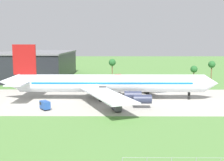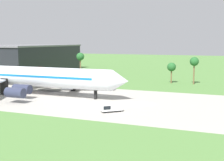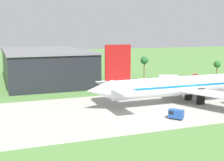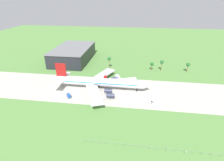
{
  "view_description": "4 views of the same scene",
  "coord_description": "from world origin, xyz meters",
  "px_view_note": "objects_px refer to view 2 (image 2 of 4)",
  "views": [
    {
      "loc": [
        -41.39,
        -98.44,
        20.79
      ],
      "look_at": [
        -42.1,
        1.15,
        6.91
      ],
      "focal_mm": 45.0,
      "sensor_mm": 36.0,
      "label": 1
    },
    {
      "loc": [
        24.38,
        -82.11,
        17.37
      ],
      "look_at": [
        -9.02,
        1.15,
        5.91
      ],
      "focal_mm": 50.0,
      "sensor_mm": 36.0,
      "label": 2
    },
    {
      "loc": [
        -108.05,
        -85.12,
        23.91
      ],
      "look_at": [
        -75.18,
        1.15,
        9.05
      ],
      "focal_mm": 50.0,
      "sensor_mm": 36.0,
      "label": 3
    },
    {
      "loc": [
        -17.07,
        -117.06,
        66.06
      ],
      "look_at": [
        -33.89,
        5.0,
        6.0
      ],
      "focal_mm": 28.0,
      "sensor_mm": 36.0,
      "label": 4
    }
  ],
  "objects_px": {
    "baggage_tug": "(110,108)",
    "terminal_building": "(27,58)",
    "jet_airliner": "(16,76)",
    "regional_aircraft": "(73,83)"
  },
  "relations": [
    {
      "from": "baggage_tug",
      "to": "terminal_building",
      "type": "xyz_separation_m",
      "value": [
        -81.74,
        75.88,
        6.51
      ]
    },
    {
      "from": "baggage_tug",
      "to": "terminal_building",
      "type": "bearing_deg",
      "value": 137.13
    },
    {
      "from": "baggage_tug",
      "to": "jet_airliner",
      "type": "bearing_deg",
      "value": 160.62
    },
    {
      "from": "jet_airliner",
      "to": "regional_aircraft",
      "type": "bearing_deg",
      "value": 38.08
    },
    {
      "from": "jet_airliner",
      "to": "baggage_tug",
      "type": "distance_m",
      "value": 42.27
    },
    {
      "from": "jet_airliner",
      "to": "regional_aircraft",
      "type": "xyz_separation_m",
      "value": [
        15.03,
        11.78,
        -3.11
      ]
    },
    {
      "from": "jet_airliner",
      "to": "baggage_tug",
      "type": "relative_size",
      "value": 15.13
    },
    {
      "from": "jet_airliner",
      "to": "terminal_building",
      "type": "bearing_deg",
      "value": 124.21
    },
    {
      "from": "terminal_building",
      "to": "baggage_tug",
      "type": "bearing_deg",
      "value": -42.87
    },
    {
      "from": "regional_aircraft",
      "to": "baggage_tug",
      "type": "height_order",
      "value": "regional_aircraft"
    }
  ]
}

